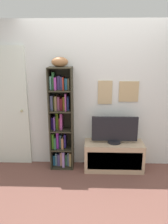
# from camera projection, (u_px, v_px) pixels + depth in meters

# --- Properties ---
(ground) EXTENTS (5.20, 5.20, 0.04)m
(ground) POSITION_uv_depth(u_px,v_px,m) (98.00, 205.00, 2.85)
(ground) COLOR brown
(back_wall) EXTENTS (4.80, 0.08, 2.44)m
(back_wall) POSITION_uv_depth(u_px,v_px,m) (98.00, 96.00, 3.61)
(back_wall) COLOR silver
(back_wall) RESTS_ON ground
(bookshelf) EXTENTS (0.39, 0.29, 1.72)m
(bookshelf) POSITION_uv_depth(u_px,v_px,m) (61.00, 121.00, 3.60)
(bookshelf) COLOR #2D291D
(bookshelf) RESTS_ON ground
(football) EXTENTS (0.30, 0.23, 0.15)m
(football) POSITION_uv_depth(u_px,v_px,m) (60.00, 62.00, 3.31)
(football) COLOR #96623B
(football) RESTS_ON bookshelf
(tv_stand) EXTENTS (0.98, 0.39, 0.48)m
(tv_stand) POSITION_uv_depth(u_px,v_px,m) (114.00, 156.00, 3.64)
(tv_stand) COLOR tan
(tv_stand) RESTS_ON ground
(television) EXTENTS (0.75, 0.22, 0.45)m
(television) POSITION_uv_depth(u_px,v_px,m) (115.00, 130.00, 3.52)
(television) COLOR black
(television) RESTS_ON tv_stand
(door) EXTENTS (0.86, 0.09, 2.05)m
(door) POSITION_uv_depth(u_px,v_px,m) (3.00, 108.00, 3.66)
(door) COLOR silver
(door) RESTS_ON ground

